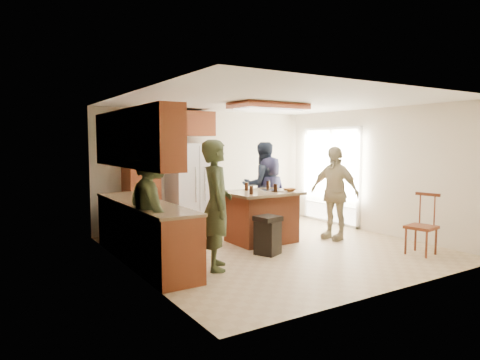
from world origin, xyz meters
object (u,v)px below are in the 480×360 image
person_counter (152,208)px  person_behind_left (263,186)px  person_front_left (217,205)px  spindle_chair (422,227)px  trash_bin (268,235)px  person_behind_right (270,193)px  kitchen_island (261,216)px  refrigerator (192,187)px  person_side_right (334,193)px

person_counter → person_behind_left: bearing=-63.1°
person_front_left → spindle_chair: size_ratio=1.87×
person_counter → trash_bin: person_counter is taller
person_behind_left → spindle_chair: 3.27m
person_behind_left → spindle_chair: (0.99, -3.08, -0.46)m
person_front_left → trash_bin: 1.28m
person_front_left → spindle_chair: 3.42m
person_behind_right → spindle_chair: bearing=112.6°
kitchen_island → spindle_chair: bearing=-51.1°
person_counter → trash_bin: 2.04m
person_behind_left → kitchen_island: bearing=65.1°
kitchen_island → person_behind_left: bearing=54.0°
person_behind_right → refrigerator: 1.62m
person_front_left → spindle_chair: (3.21, -1.07, -0.48)m
person_behind_right → trash_bin: size_ratio=2.43×
person_behind_right → person_side_right: size_ratio=0.87×
person_front_left → kitchen_island: person_front_left is taller
refrigerator → trash_bin: refrigerator is taller
person_behind_right → refrigerator: (-1.40, 0.80, 0.13)m
person_front_left → person_behind_left: 3.00m
person_behind_left → trash_bin: bearing=68.4°
person_side_right → refrigerator: (-1.93, 2.12, 0.02)m
person_side_right → person_counter: 3.68m
person_behind_right → refrigerator: bearing=-24.8°
person_front_left → trash_bin: person_front_left is taller
trash_bin → spindle_chair: bearing=-32.1°
person_behind_right → person_front_left: bearing=43.9°
person_front_left → person_behind_right: size_ratio=1.21×
spindle_chair → person_front_left: bearing=161.6°
person_behind_left → person_side_right: size_ratio=1.04×
refrigerator → kitchen_island: bearing=-68.8°
person_side_right → refrigerator: bearing=-150.0°
person_side_right → kitchen_island: person_side_right is taller
refrigerator → kitchen_island: (0.63, -1.61, -0.43)m
refrigerator → kitchen_island: size_ratio=1.41×
person_side_right → person_counter: person_counter is taller
person_front_left → person_behind_right: (2.29, 1.85, -0.16)m
person_front_left → person_counter: person_front_left is taller
person_behind_left → kitchen_island: person_behind_left is taller
person_behind_left → refrigerator: (-1.33, 0.63, -0.01)m
kitchen_island → person_counter: bearing=-162.1°
person_behind_right → trash_bin: (-1.19, -1.59, -0.45)m
person_behind_right → person_side_right: 1.43m
person_behind_left → trash_bin: (-1.13, -1.75, -0.59)m
trash_bin → kitchen_island: bearing=61.8°
kitchen_island → person_behind_right: bearing=46.2°
trash_bin → person_behind_right: bearing=53.1°
person_behind_left → spindle_chair: bearing=119.0°
person_front_left → person_side_right: size_ratio=1.06×
refrigerator → spindle_chair: refrigerator is taller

